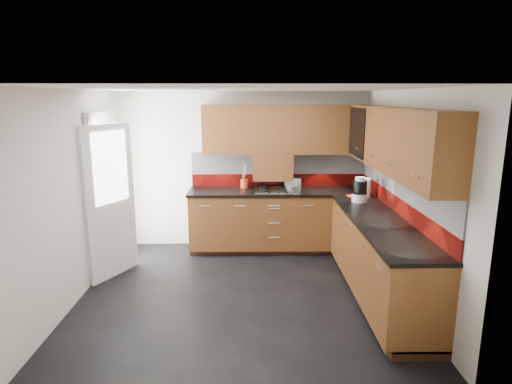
{
  "coord_description": "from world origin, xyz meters",
  "views": [
    {
      "loc": [
        0.1,
        -4.77,
        2.31
      ],
      "look_at": [
        0.18,
        0.65,
        1.1
      ],
      "focal_mm": 30.0,
      "sensor_mm": 36.0,
      "label": 1
    }
  ],
  "objects_px": {
    "gas_hob": "(273,190)",
    "food_processor": "(360,191)",
    "utensil_pot": "(244,182)",
    "toaster": "(294,183)"
  },
  "relations": [
    {
      "from": "utensil_pot",
      "to": "food_processor",
      "type": "xyz_separation_m",
      "value": [
        1.55,
        -0.91,
        0.06
      ]
    },
    {
      "from": "gas_hob",
      "to": "utensil_pot",
      "type": "relative_size",
      "value": 1.37
    },
    {
      "from": "toaster",
      "to": "food_processor",
      "type": "bearing_deg",
      "value": -47.69
    },
    {
      "from": "utensil_pot",
      "to": "food_processor",
      "type": "distance_m",
      "value": 1.8
    },
    {
      "from": "gas_hob",
      "to": "food_processor",
      "type": "bearing_deg",
      "value": -32.23
    },
    {
      "from": "food_processor",
      "to": "toaster",
      "type": "bearing_deg",
      "value": 132.31
    },
    {
      "from": "gas_hob",
      "to": "toaster",
      "type": "relative_size",
      "value": 2.0
    },
    {
      "from": "gas_hob",
      "to": "food_processor",
      "type": "relative_size",
      "value": 1.65
    },
    {
      "from": "toaster",
      "to": "gas_hob",
      "type": "bearing_deg",
      "value": -152.22
    },
    {
      "from": "gas_hob",
      "to": "food_processor",
      "type": "distance_m",
      "value": 1.33
    }
  ]
}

